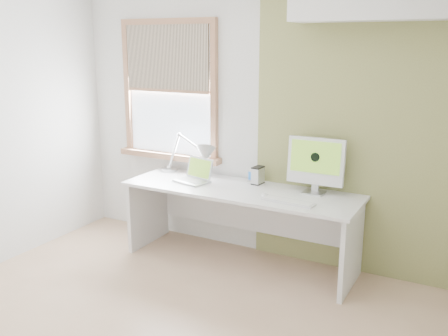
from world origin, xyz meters
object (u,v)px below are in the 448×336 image
Objects in this scene: desk_lamp at (198,156)px; desk at (243,207)px; laptop at (195,176)px; external_drive at (258,175)px; imac at (316,162)px.

desk is at bearing -9.46° from desk_lamp.
desk is 0.68m from desk_lamp.
laptop is at bearing -71.99° from desk_lamp.
laptop is at bearing -160.69° from external_drive.
desk_lamp is 0.21m from laptop.
desk is 0.81m from imac.
desk_lamp reaches higher than laptop.
imac reaches higher than external_drive.
desk_lamp is at bearing 170.54° from desk.
desk is 5.98× the size of laptop.
desk_lamp is at bearing -173.21° from external_drive.
external_drive is 0.33× the size of imac.
external_drive reaches higher than desk.
desk_lamp is (-0.54, 0.09, 0.41)m from desk.
imac reaches higher than laptop.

